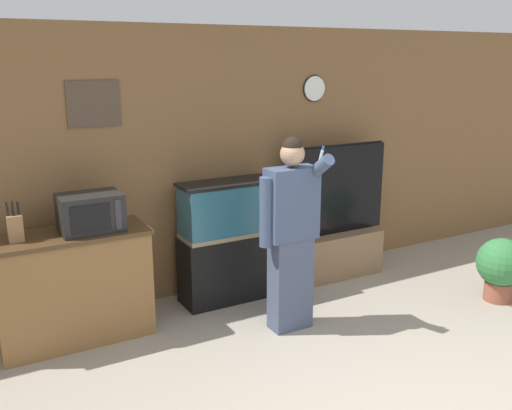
# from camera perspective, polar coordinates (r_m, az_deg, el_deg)

# --- Properties ---
(wall_back_paneled) EXTENTS (10.00, 0.08, 2.60)m
(wall_back_paneled) POSITION_cam_1_polar(r_m,az_deg,el_deg) (5.64, -4.12, 4.29)
(wall_back_paneled) COLOR brown
(wall_back_paneled) RESTS_ON ground_plane
(counter_island) EXTENTS (1.25, 0.54, 0.93)m
(counter_island) POSITION_cam_1_polar(r_m,az_deg,el_deg) (4.99, -17.78, -7.77)
(counter_island) COLOR brown
(counter_island) RESTS_ON ground_plane
(microwave) EXTENTS (0.50, 0.36, 0.31)m
(microwave) POSITION_cam_1_polar(r_m,az_deg,el_deg) (4.81, -16.22, -0.73)
(microwave) COLOR black
(microwave) RESTS_ON counter_island
(knife_block) EXTENTS (0.11, 0.10, 0.31)m
(knife_block) POSITION_cam_1_polar(r_m,az_deg,el_deg) (4.73, -22.96, -2.06)
(knife_block) COLOR olive
(knife_block) RESTS_ON counter_island
(aquarium_on_stand) EXTENTS (0.99, 0.38, 1.18)m
(aquarium_on_stand) POSITION_cam_1_polar(r_m,az_deg,el_deg) (5.51, -2.54, -3.59)
(aquarium_on_stand) COLOR black
(aquarium_on_stand) RESTS_ON ground_plane
(tv_on_stand) EXTENTS (1.19, 0.40, 1.43)m
(tv_on_stand) POSITION_cam_1_polar(r_m,az_deg,el_deg) (6.21, 8.02, -3.29)
(tv_on_stand) COLOR brown
(tv_on_stand) RESTS_ON ground_plane
(person_standing) EXTENTS (0.53, 0.40, 1.68)m
(person_standing) POSITION_cam_1_polar(r_m,az_deg,el_deg) (4.82, 3.46, -2.73)
(person_standing) COLOR #424C66
(person_standing) RESTS_ON ground_plane
(potted_plant) EXTENTS (0.47, 0.47, 0.63)m
(potted_plant) POSITION_cam_1_polar(r_m,az_deg,el_deg) (6.01, 23.29, -5.60)
(potted_plant) COLOR brown
(potted_plant) RESTS_ON ground_plane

